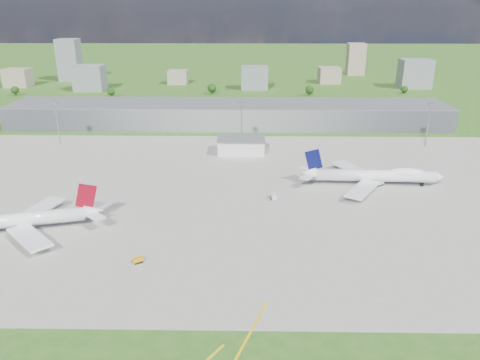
{
  "coord_description": "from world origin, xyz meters",
  "views": [
    {
      "loc": [
        13.75,
        -155.54,
        80.91
      ],
      "look_at": [
        10.49,
        32.68,
        9.0
      ],
      "focal_mm": 35.0,
      "sensor_mm": 36.0,
      "label": 1
    }
  ],
  "objects_px": {
    "tug_yellow": "(138,260)",
    "van_white_far": "(379,183)",
    "airliner_red_twin": "(20,220)",
    "airliner_blue_quad": "(375,176)",
    "van_white_near": "(274,197)"
  },
  "relations": [
    {
      "from": "tug_yellow",
      "to": "van_white_far",
      "type": "distance_m",
      "value": 120.89
    },
    {
      "from": "airliner_red_twin",
      "to": "airliner_blue_quad",
      "type": "xyz_separation_m",
      "value": [
        144.53,
        49.8,
        0.25
      ]
    },
    {
      "from": "airliner_blue_quad",
      "to": "van_white_near",
      "type": "relative_size",
      "value": 13.64
    },
    {
      "from": "van_white_far",
      "to": "tug_yellow",
      "type": "bearing_deg",
      "value": -177.14
    },
    {
      "from": "van_white_near",
      "to": "van_white_far",
      "type": "distance_m",
      "value": 53.01
    },
    {
      "from": "airliner_blue_quad",
      "to": "van_white_near",
      "type": "bearing_deg",
      "value": -157.57
    },
    {
      "from": "airliner_blue_quad",
      "to": "van_white_far",
      "type": "xyz_separation_m",
      "value": [
        2.09,
        -0.52,
        -3.55
      ]
    },
    {
      "from": "van_white_near",
      "to": "van_white_far",
      "type": "xyz_separation_m",
      "value": [
        50.23,
        16.96,
        0.08
      ]
    },
    {
      "from": "airliner_blue_quad",
      "to": "van_white_far",
      "type": "bearing_deg",
      "value": -11.42
    },
    {
      "from": "airliner_blue_quad",
      "to": "tug_yellow",
      "type": "relative_size",
      "value": 17.03
    },
    {
      "from": "tug_yellow",
      "to": "van_white_near",
      "type": "height_order",
      "value": "van_white_near"
    },
    {
      "from": "van_white_near",
      "to": "van_white_far",
      "type": "bearing_deg",
      "value": -80.53
    },
    {
      "from": "tug_yellow",
      "to": "van_white_near",
      "type": "bearing_deg",
      "value": 16.48
    },
    {
      "from": "airliner_red_twin",
      "to": "airliner_blue_quad",
      "type": "distance_m",
      "value": 152.87
    },
    {
      "from": "airliner_red_twin",
      "to": "van_white_far",
      "type": "xyz_separation_m",
      "value": [
        146.63,
        49.29,
        -3.3
      ]
    }
  ]
}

